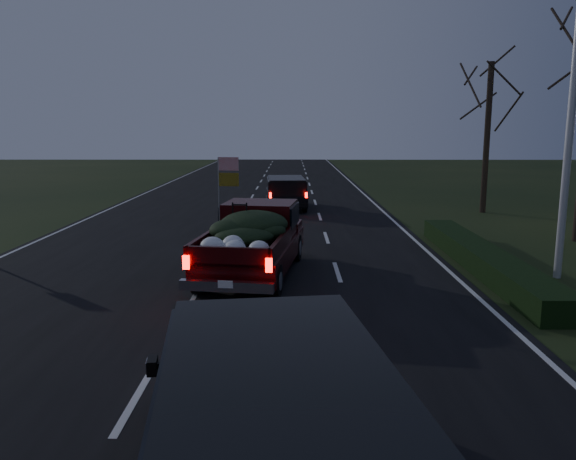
# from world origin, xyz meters

# --- Properties ---
(ground) EXTENTS (120.00, 120.00, 0.00)m
(ground) POSITION_xyz_m (0.00, 0.00, 0.00)
(ground) COLOR black
(ground) RESTS_ON ground
(road_asphalt) EXTENTS (14.00, 120.00, 0.02)m
(road_asphalt) POSITION_xyz_m (0.00, 0.00, 0.01)
(road_asphalt) COLOR black
(road_asphalt) RESTS_ON ground
(hedge_row) EXTENTS (1.00, 10.00, 0.60)m
(hedge_row) POSITION_xyz_m (7.80, 3.00, 0.30)
(hedge_row) COLOR black
(hedge_row) RESTS_ON ground
(light_pole) EXTENTS (0.50, 0.90, 9.16)m
(light_pole) POSITION_xyz_m (9.50, 2.00, 5.48)
(light_pole) COLOR silver
(light_pole) RESTS_ON ground
(bare_tree_far) EXTENTS (3.60, 3.60, 7.00)m
(bare_tree_far) POSITION_xyz_m (11.50, 14.00, 5.23)
(bare_tree_far) COLOR black
(bare_tree_far) RESTS_ON ground
(pickup_truck) EXTENTS (2.82, 5.71, 2.87)m
(pickup_truck) POSITION_xyz_m (1.28, 2.25, 1.08)
(pickup_truck) COLOR #320608
(pickup_truck) RESTS_ON ground
(lead_suv) EXTENTS (2.13, 4.55, 1.28)m
(lead_suv) POSITION_xyz_m (2.04, 15.15, 0.97)
(lead_suv) COLOR black
(lead_suv) RESTS_ON ground
(rear_suv) EXTENTS (2.94, 5.53, 1.52)m
(rear_suv) POSITION_xyz_m (2.16, -7.73, 1.15)
(rear_suv) COLOR black
(rear_suv) RESTS_ON ground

